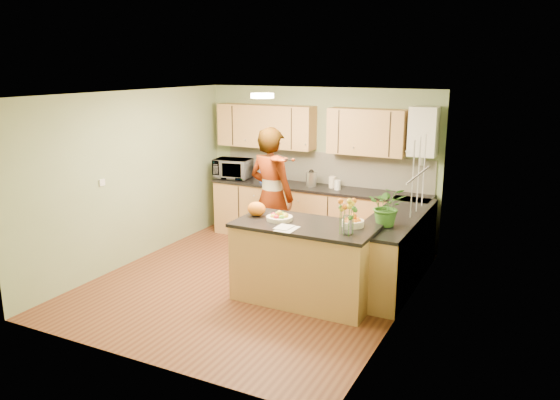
% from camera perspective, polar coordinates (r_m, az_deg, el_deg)
% --- Properties ---
extents(floor, '(4.50, 4.50, 0.00)m').
position_cam_1_polar(floor, '(7.43, -2.83, -8.61)').
color(floor, '#552A18').
rests_on(floor, ground).
extents(ceiling, '(4.00, 4.50, 0.02)m').
position_cam_1_polar(ceiling, '(6.86, -3.08, 11.04)').
color(ceiling, white).
rests_on(ceiling, wall_back).
extents(wall_back, '(4.00, 0.02, 2.50)m').
position_cam_1_polar(wall_back, '(9.02, 4.12, 3.74)').
color(wall_back, gray).
rests_on(wall_back, floor).
extents(wall_front, '(4.00, 0.02, 2.50)m').
position_cam_1_polar(wall_front, '(5.28, -15.12, -4.19)').
color(wall_front, gray).
rests_on(wall_front, floor).
extents(wall_left, '(0.02, 4.50, 2.50)m').
position_cam_1_polar(wall_left, '(8.19, -15.22, 2.23)').
color(wall_left, gray).
rests_on(wall_left, floor).
extents(wall_right, '(0.02, 4.50, 2.50)m').
position_cam_1_polar(wall_right, '(6.32, 13.03, -1.05)').
color(wall_right, gray).
rests_on(wall_right, floor).
extents(back_counter, '(3.64, 0.62, 0.94)m').
position_cam_1_polar(back_counter, '(8.89, 3.88, -1.57)').
color(back_counter, '#A77943').
rests_on(back_counter, floor).
extents(right_counter, '(0.62, 2.24, 0.94)m').
position_cam_1_polar(right_counter, '(7.41, 12.03, -5.07)').
color(right_counter, '#A77943').
rests_on(right_counter, floor).
extents(splashback, '(3.60, 0.02, 0.52)m').
position_cam_1_polar(splashback, '(8.98, 4.67, 3.35)').
color(splashback, silver).
rests_on(splashback, back_counter).
extents(upper_cabinets, '(3.20, 0.34, 0.70)m').
position_cam_1_polar(upper_cabinets, '(8.85, 2.70, 7.48)').
color(upper_cabinets, '#A77943').
rests_on(upper_cabinets, wall_back).
extents(boiler, '(0.40, 0.30, 0.86)m').
position_cam_1_polar(boiler, '(8.28, 14.77, 6.91)').
color(boiler, white).
rests_on(boiler, wall_back).
extents(window_right, '(0.01, 1.30, 1.05)m').
position_cam_1_polar(window_right, '(6.83, 14.32, 2.57)').
color(window_right, white).
rests_on(window_right, wall_right).
extents(light_switch, '(0.02, 0.09, 0.09)m').
position_cam_1_polar(light_switch, '(7.75, -18.10, 1.74)').
color(light_switch, white).
rests_on(light_switch, wall_left).
extents(ceiling_lamp, '(0.30, 0.30, 0.07)m').
position_cam_1_polar(ceiling_lamp, '(7.13, -1.87, 10.85)').
color(ceiling_lamp, '#FFEABF').
rests_on(ceiling_lamp, ceiling).
extents(peninsula_island, '(1.72, 0.88, 0.98)m').
position_cam_1_polar(peninsula_island, '(6.74, 2.62, -6.49)').
color(peninsula_island, '#A77943').
rests_on(peninsula_island, floor).
extents(fruit_dish, '(0.32, 0.32, 0.11)m').
position_cam_1_polar(fruit_dish, '(6.72, -0.06, -1.73)').
color(fruit_dish, beige).
rests_on(fruit_dish, peninsula_island).
extents(orange_bowl, '(0.26, 0.26, 0.15)m').
position_cam_1_polar(orange_bowl, '(6.51, 7.64, -2.21)').
color(orange_bowl, beige).
rests_on(orange_bowl, peninsula_island).
extents(flower_vase, '(0.26, 0.26, 0.48)m').
position_cam_1_polar(flower_vase, '(6.13, 7.14, -0.76)').
color(flower_vase, silver).
rests_on(flower_vase, peninsula_island).
extents(orange_bag, '(0.25, 0.21, 0.18)m').
position_cam_1_polar(orange_bag, '(6.91, -2.47, -0.93)').
color(orange_bag, orange).
rests_on(orange_bag, peninsula_island).
extents(papers, '(0.22, 0.29, 0.01)m').
position_cam_1_polar(papers, '(6.37, 0.74, -3.01)').
color(papers, silver).
rests_on(papers, peninsula_island).
extents(violinist, '(0.81, 0.62, 2.01)m').
position_cam_1_polar(violinist, '(7.83, -0.89, 0.35)').
color(violinist, '#DBA386').
rests_on(violinist, floor).
extents(violin, '(0.65, 0.56, 0.16)m').
position_cam_1_polar(violin, '(7.43, -0.32, 4.35)').
color(violin, '#571605').
rests_on(violin, violinist).
extents(microwave, '(0.65, 0.48, 0.33)m').
position_cam_1_polar(microwave, '(9.43, -4.96, 3.29)').
color(microwave, white).
rests_on(microwave, back_counter).
extents(blue_box, '(0.29, 0.22, 0.22)m').
position_cam_1_polar(blue_box, '(9.07, -1.07, 2.55)').
color(blue_box, navy).
rests_on(blue_box, back_counter).
extents(kettle, '(0.17, 0.17, 0.32)m').
position_cam_1_polar(kettle, '(8.80, 3.29, 2.28)').
color(kettle, silver).
rests_on(kettle, back_counter).
extents(jar_cream, '(0.12, 0.12, 0.18)m').
position_cam_1_polar(jar_cream, '(8.72, 5.51, 1.88)').
color(jar_cream, beige).
rests_on(jar_cream, back_counter).
extents(jar_white, '(0.12, 0.12, 0.15)m').
position_cam_1_polar(jar_white, '(8.59, 6.04, 1.58)').
color(jar_white, white).
rests_on(jar_white, back_counter).
extents(potted_plant, '(0.54, 0.50, 0.50)m').
position_cam_1_polar(potted_plant, '(6.71, 11.18, -0.62)').
color(potted_plant, '#356D24').
rests_on(potted_plant, right_counter).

